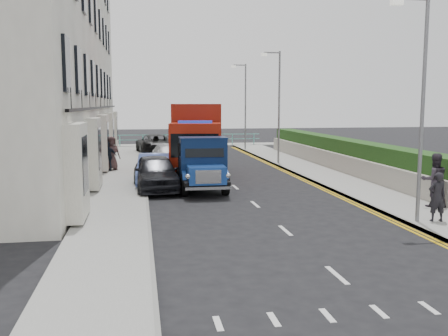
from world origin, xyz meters
TOP-DOWN VIEW (x-y plane):
  - ground at (0.00, 0.00)m, footprint 120.00×120.00m
  - pavement_west at (-5.20, 9.00)m, footprint 2.40×38.00m
  - pavement_east at (5.30, 9.00)m, footprint 2.60×38.00m
  - promenade at (0.00, 29.00)m, footprint 30.00×2.50m
  - sea_plane at (0.00, 60.00)m, footprint 120.00×120.00m
  - terrace_west at (-9.47, 13.00)m, footprint 6.31×30.20m
  - garden_east at (7.21, 9.00)m, footprint 1.45×28.00m
  - seafront_railing at (0.00, 28.20)m, footprint 13.00×0.08m
  - lamp_near at (4.18, -2.00)m, footprint 1.23×0.18m
  - lamp_mid at (4.18, 14.00)m, footprint 1.23×0.18m
  - lamp_far at (4.18, 24.00)m, footprint 1.23×0.18m
  - bedford_lorry at (-1.64, 4.98)m, footprint 2.06×5.02m
  - red_lorry at (-1.23, 10.31)m, footprint 3.49×7.52m
  - parked_car_front at (-3.60, 5.84)m, footprint 2.13×4.70m
  - parked_car_mid at (-3.60, 7.59)m, footprint 1.83×4.43m
  - parked_car_rear at (-2.60, 13.71)m, footprint 2.28×4.76m
  - seafront_car_left at (-3.13, 22.22)m, footprint 3.13×5.69m
  - seafront_car_right at (0.59, 22.29)m, footprint 1.81×3.93m
  - pedestrian_east_near at (4.89, -2.10)m, footprint 0.60×0.42m
  - pedestrian_east_far at (6.10, -0.02)m, footprint 1.06×0.90m
  - pedestrian_west_near at (-6.00, 11.85)m, footprint 1.02×0.80m
  - pedestrian_west_far at (-5.83, 12.25)m, footprint 1.08×0.92m

SIDE VIEW (x-z plane):
  - ground at x=0.00m, z-range 0.00..0.00m
  - sea_plane at x=0.00m, z-range 0.00..0.00m
  - pavement_west at x=-5.20m, z-range 0.00..0.12m
  - pavement_east at x=5.30m, z-range 0.00..0.12m
  - promenade at x=0.00m, z-range 0.00..0.12m
  - seafront_railing at x=0.00m, z-range 0.03..1.14m
  - seafront_car_right at x=0.59m, z-range 0.00..1.30m
  - parked_car_rear at x=-2.60m, z-range 0.00..1.34m
  - parked_car_mid at x=-3.60m, z-range 0.00..1.43m
  - seafront_car_left at x=-3.13m, z-range 0.00..1.51m
  - parked_car_front at x=-3.60m, z-range 0.00..1.57m
  - garden_east at x=7.21m, z-range 0.02..1.77m
  - pedestrian_east_near at x=4.89m, z-range 0.12..1.68m
  - pedestrian_west_near at x=-6.00m, z-range 0.12..1.73m
  - pedestrian_west_far at x=-5.83m, z-range 0.12..1.99m
  - bedford_lorry at x=-1.64m, z-range -0.09..2.26m
  - pedestrian_east_far at x=6.10m, z-range 0.12..2.06m
  - red_lorry at x=-1.23m, z-range 0.12..3.92m
  - lamp_near at x=4.18m, z-range 0.50..7.50m
  - lamp_mid at x=4.18m, z-range 0.50..7.50m
  - lamp_far at x=4.18m, z-range 0.50..7.50m
  - terrace_west at x=-9.47m, z-range 0.04..14.29m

